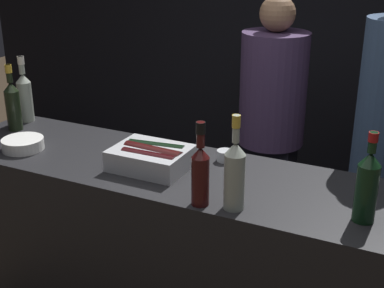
{
  "coord_description": "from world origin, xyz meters",
  "views": [
    {
      "loc": [
        0.95,
        -1.61,
        1.95
      ],
      "look_at": [
        0.0,
        0.34,
        1.11
      ],
      "focal_mm": 50.0,
      "sensor_mm": 36.0,
      "label": 1
    }
  ],
  "objects_px": {
    "white_wine_bottle": "(25,95)",
    "rose_wine_bottle": "(235,173)",
    "ice_bin_with_bottles": "(151,157)",
    "red_wine_bottle_black_foil": "(200,171)",
    "champagne_bottle": "(13,104)",
    "bowl_white": "(23,144)",
    "candle_votive": "(225,155)",
    "person_in_hoodie": "(272,118)",
    "red_wine_bottle_burgundy": "(367,185)"
  },
  "relations": [
    {
      "from": "ice_bin_with_bottles",
      "to": "champagne_bottle",
      "type": "height_order",
      "value": "champagne_bottle"
    },
    {
      "from": "candle_votive",
      "to": "rose_wine_bottle",
      "type": "height_order",
      "value": "rose_wine_bottle"
    },
    {
      "from": "white_wine_bottle",
      "to": "champagne_bottle",
      "type": "xyz_separation_m",
      "value": [
        0.05,
        -0.14,
        -0.01
      ]
    },
    {
      "from": "white_wine_bottle",
      "to": "red_wine_bottle_black_foil",
      "type": "relative_size",
      "value": 1.09
    },
    {
      "from": "person_in_hoodie",
      "to": "ice_bin_with_bottles",
      "type": "bearing_deg",
      "value": -104.76
    },
    {
      "from": "ice_bin_with_bottles",
      "to": "person_in_hoodie",
      "type": "relative_size",
      "value": 0.2
    },
    {
      "from": "candle_votive",
      "to": "person_in_hoodie",
      "type": "bearing_deg",
      "value": 94.67
    },
    {
      "from": "white_wine_bottle",
      "to": "rose_wine_bottle",
      "type": "height_order",
      "value": "rose_wine_bottle"
    },
    {
      "from": "ice_bin_with_bottles",
      "to": "white_wine_bottle",
      "type": "relative_size",
      "value": 0.91
    },
    {
      "from": "rose_wine_bottle",
      "to": "white_wine_bottle",
      "type": "bearing_deg",
      "value": 162.4
    },
    {
      "from": "red_wine_bottle_black_foil",
      "to": "rose_wine_bottle",
      "type": "distance_m",
      "value": 0.13
    },
    {
      "from": "bowl_white",
      "to": "red_wine_bottle_black_foil",
      "type": "relative_size",
      "value": 0.6
    },
    {
      "from": "bowl_white",
      "to": "white_wine_bottle",
      "type": "relative_size",
      "value": 0.55
    },
    {
      "from": "white_wine_bottle",
      "to": "rose_wine_bottle",
      "type": "xyz_separation_m",
      "value": [
        1.42,
        -0.45,
        -0.0
      ]
    },
    {
      "from": "ice_bin_with_bottles",
      "to": "white_wine_bottle",
      "type": "height_order",
      "value": "white_wine_bottle"
    },
    {
      "from": "ice_bin_with_bottles",
      "to": "candle_votive",
      "type": "xyz_separation_m",
      "value": [
        0.26,
        0.22,
        -0.03
      ]
    },
    {
      "from": "red_wine_bottle_burgundy",
      "to": "white_wine_bottle",
      "type": "bearing_deg",
      "value": 169.98
    },
    {
      "from": "red_wine_bottle_burgundy",
      "to": "red_wine_bottle_black_foil",
      "type": "bearing_deg",
      "value": -166.0
    },
    {
      "from": "candle_votive",
      "to": "rose_wine_bottle",
      "type": "bearing_deg",
      "value": -63.05
    },
    {
      "from": "champagne_bottle",
      "to": "rose_wine_bottle",
      "type": "height_order",
      "value": "rose_wine_bottle"
    },
    {
      "from": "white_wine_bottle",
      "to": "person_in_hoodie",
      "type": "distance_m",
      "value": 1.47
    },
    {
      "from": "ice_bin_with_bottles",
      "to": "red_wine_bottle_black_foil",
      "type": "height_order",
      "value": "red_wine_bottle_black_foil"
    },
    {
      "from": "ice_bin_with_bottles",
      "to": "red_wine_bottle_burgundy",
      "type": "xyz_separation_m",
      "value": [
        0.93,
        -0.07,
        0.09
      ]
    },
    {
      "from": "candle_votive",
      "to": "red_wine_bottle_black_foil",
      "type": "xyz_separation_m",
      "value": [
        0.08,
        -0.44,
        0.11
      ]
    },
    {
      "from": "red_wine_bottle_burgundy",
      "to": "ice_bin_with_bottles",
      "type": "bearing_deg",
      "value": 175.62
    },
    {
      "from": "person_in_hoodie",
      "to": "red_wine_bottle_black_foil",
      "type": "bearing_deg",
      "value": -89.14
    },
    {
      "from": "champagne_bottle",
      "to": "white_wine_bottle",
      "type": "bearing_deg",
      "value": 107.78
    },
    {
      "from": "red_wine_bottle_burgundy",
      "to": "rose_wine_bottle",
      "type": "bearing_deg",
      "value": -165.42
    },
    {
      "from": "rose_wine_bottle",
      "to": "bowl_white",
      "type": "bearing_deg",
      "value": 174.52
    },
    {
      "from": "red_wine_bottle_black_foil",
      "to": "red_wine_bottle_burgundy",
      "type": "distance_m",
      "value": 0.6
    },
    {
      "from": "rose_wine_bottle",
      "to": "ice_bin_with_bottles",
      "type": "bearing_deg",
      "value": 157.95
    },
    {
      "from": "bowl_white",
      "to": "red_wine_bottle_burgundy",
      "type": "distance_m",
      "value": 1.6
    },
    {
      "from": "ice_bin_with_bottles",
      "to": "red_wine_bottle_black_foil",
      "type": "xyz_separation_m",
      "value": [
        0.34,
        -0.22,
        0.09
      ]
    },
    {
      "from": "person_in_hoodie",
      "to": "red_wine_bottle_burgundy",
      "type": "bearing_deg",
      "value": -64.45
    },
    {
      "from": "candle_votive",
      "to": "red_wine_bottle_black_foil",
      "type": "bearing_deg",
      "value": -79.59
    },
    {
      "from": "bowl_white",
      "to": "rose_wine_bottle",
      "type": "bearing_deg",
      "value": -5.48
    },
    {
      "from": "white_wine_bottle",
      "to": "red_wine_bottle_black_foil",
      "type": "xyz_separation_m",
      "value": [
        1.29,
        -0.48,
        -0.01
      ]
    },
    {
      "from": "champagne_bottle",
      "to": "person_in_hoodie",
      "type": "distance_m",
      "value": 1.52
    },
    {
      "from": "person_in_hoodie",
      "to": "rose_wine_bottle",
      "type": "bearing_deg",
      "value": -83.71
    },
    {
      "from": "ice_bin_with_bottles",
      "to": "rose_wine_bottle",
      "type": "relative_size",
      "value": 0.89
    },
    {
      "from": "red_wine_bottle_burgundy",
      "to": "champagne_bottle",
      "type": "bearing_deg",
      "value": 174.04
    },
    {
      "from": "red_wine_bottle_black_foil",
      "to": "red_wine_bottle_burgundy",
      "type": "relative_size",
      "value": 0.98
    },
    {
      "from": "candle_votive",
      "to": "champagne_bottle",
      "type": "relative_size",
      "value": 0.21
    },
    {
      "from": "red_wine_bottle_black_foil",
      "to": "champagne_bottle",
      "type": "distance_m",
      "value": 1.29
    },
    {
      "from": "bowl_white",
      "to": "red_wine_bottle_burgundy",
      "type": "xyz_separation_m",
      "value": [
        1.6,
        0.01,
        0.11
      ]
    },
    {
      "from": "candle_votive",
      "to": "champagne_bottle",
      "type": "xyz_separation_m",
      "value": [
        -1.17,
        -0.1,
        0.12
      ]
    },
    {
      "from": "ice_bin_with_bottles",
      "to": "bowl_white",
      "type": "bearing_deg",
      "value": -173.13
    },
    {
      "from": "red_wine_bottle_black_foil",
      "to": "champagne_bottle",
      "type": "relative_size",
      "value": 0.95
    },
    {
      "from": "candle_votive",
      "to": "red_wine_bottle_burgundy",
      "type": "height_order",
      "value": "red_wine_bottle_burgundy"
    },
    {
      "from": "white_wine_bottle",
      "to": "bowl_white",
      "type": "bearing_deg",
      "value": -50.46
    }
  ]
}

